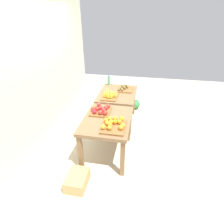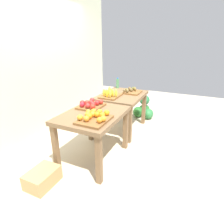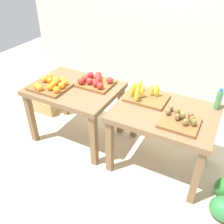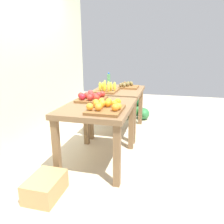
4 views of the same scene
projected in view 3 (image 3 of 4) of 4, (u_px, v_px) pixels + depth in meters
The scene contains 10 objects.
ground_plane at pixel (116, 148), 3.12m from camera, with size 8.00×8.00×0.00m, color beige.
back_wall at pixel (163, 4), 3.27m from camera, with size 4.40×0.12×3.00m, color beige.
display_table_left at pixel (75, 95), 2.98m from camera, with size 1.04×0.80×0.75m.
display_table_right at pixel (164, 120), 2.55m from camera, with size 1.04×0.80×0.75m.
orange_bin at pixel (51, 85), 2.87m from camera, with size 0.45×0.39×0.11m.
apple_bin at pixel (95, 82), 2.93m from camera, with size 0.40×0.36×0.11m.
banana_crate at pixel (144, 95), 2.65m from camera, with size 0.44×0.32×0.17m.
kiwi_bin at pixel (180, 120), 2.30m from camera, with size 0.36×0.32×0.10m.
water_bottle at pixel (219, 100), 2.46m from camera, with size 0.06×0.06×0.23m.
cardboard_produce_box at pixel (47, 104), 3.81m from camera, with size 0.40×0.30×0.20m, color tan.
Camera 3 is at (1.05, -2.08, 2.13)m, focal length 39.28 mm.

